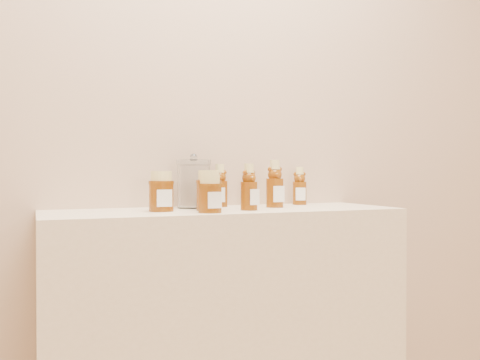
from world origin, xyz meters
name	(u,v)px	position (x,y,z in m)	size (l,w,h in m)	color
wall_back	(207,86)	(0.00, 1.75, 1.35)	(3.50, 0.02, 2.70)	tan
display_table	(226,341)	(0.00, 1.55, 0.45)	(1.20, 0.40, 0.90)	beige
bear_bottle_back_left	(220,183)	(0.03, 1.68, 0.99)	(0.06, 0.06, 0.18)	#5E2B07
bear_bottle_back_mid	(250,186)	(0.15, 1.68, 0.98)	(0.05, 0.05, 0.15)	#5E2B07
bear_bottle_back_right	(300,183)	(0.36, 1.68, 0.98)	(0.06, 0.06, 0.17)	#5E2B07
bear_bottle_front_left	(249,184)	(0.06, 1.48, 0.99)	(0.06, 0.06, 0.18)	#5E2B07
bear_bottle_front_right	(275,181)	(0.20, 1.58, 1.00)	(0.07, 0.07, 0.19)	#5E2B07
honey_jar_left	(161,191)	(-0.22, 1.54, 0.96)	(0.08, 0.08, 0.13)	#5E2B07
honey_jar_back	(209,190)	(-0.07, 1.52, 0.97)	(0.08, 0.08, 0.13)	#5E2B07
honey_jar_front	(210,193)	(-0.10, 1.43, 0.96)	(0.08, 0.08, 0.12)	#5E2B07
glass_canister	(194,182)	(-0.08, 1.65, 0.99)	(0.12, 0.12, 0.19)	white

